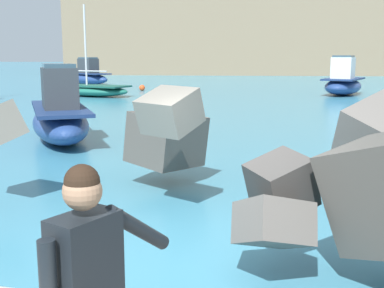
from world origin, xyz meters
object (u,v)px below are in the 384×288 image
object	(u,v)px
boat_mid_right	(86,76)
boat_far_left	(60,117)
boat_near_centre	(92,90)
boat_mid_left	(343,83)
mooring_buoy_inner	(142,88)

from	to	relation	value
boat_mid_right	boat_far_left	size ratio (longest dim) A/B	1.12
boat_near_centre	boat_mid_left	size ratio (longest dim) A/B	1.11
boat_near_centre	boat_mid_right	world-z (taller)	boat_near_centre
mooring_buoy_inner	boat_mid_left	bearing A→B (deg)	-11.07
boat_mid_right	boat_far_left	bearing A→B (deg)	-73.91
boat_mid_left	boat_mid_right	bearing A→B (deg)	154.08
boat_mid_left	boat_mid_right	world-z (taller)	boat_mid_left
boat_mid_right	mooring_buoy_inner	size ratio (longest dim) A/B	13.58
boat_near_centre	boat_mid_right	xyz separation A→B (m)	(-4.37, 12.62, 0.36)
boat_far_left	mooring_buoy_inner	bearing A→B (deg)	94.74
boat_mid_right	boat_far_left	world-z (taller)	boat_mid_right
boat_near_centre	boat_mid_left	distance (m)	16.48
boat_mid_left	boat_mid_right	size ratio (longest dim) A/B	0.86
boat_far_left	boat_mid_right	bearing A→B (deg)	106.09
boat_far_left	boat_mid_left	bearing A→B (deg)	57.15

